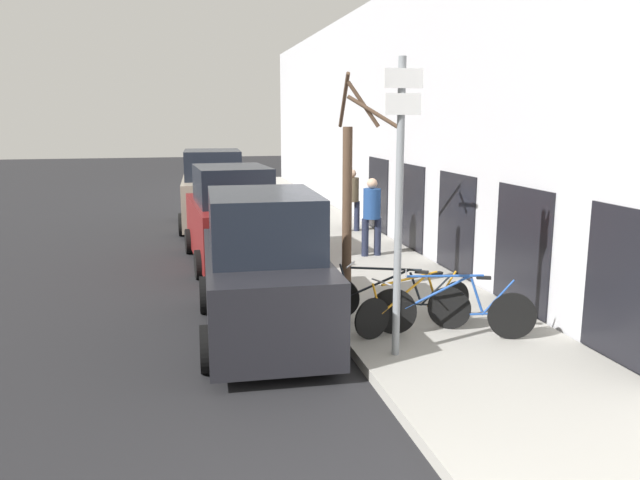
# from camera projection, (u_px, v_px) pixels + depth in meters

# --- Properties ---
(ground_plane) EXTENTS (80.00, 80.00, 0.00)m
(ground_plane) POSITION_uv_depth(u_px,v_px,m) (235.00, 259.00, 14.68)
(ground_plane) COLOR black
(sidewalk_curb) EXTENTS (3.20, 32.00, 0.15)m
(sidewalk_curb) POSITION_uv_depth(u_px,v_px,m) (317.00, 231.00, 17.91)
(sidewalk_curb) COLOR #9E9B93
(sidewalk_curb) RESTS_ON ground
(building_facade) EXTENTS (0.23, 32.00, 6.50)m
(building_facade) POSITION_uv_depth(u_px,v_px,m) (377.00, 120.00, 17.63)
(building_facade) COLOR #BCBCC1
(building_facade) RESTS_ON ground
(signpost) EXTENTS (0.50, 0.12, 3.87)m
(signpost) POSITION_uv_depth(u_px,v_px,m) (399.00, 199.00, 7.97)
(signpost) COLOR gray
(signpost) RESTS_ON sidewalk_curb
(bicycle_0) EXTENTS (2.23, 0.88, 0.94)m
(bicycle_0) POSITION_uv_depth(u_px,v_px,m) (452.00, 310.00, 8.99)
(bicycle_0) COLOR black
(bicycle_0) RESTS_ON sidewalk_curb
(bicycle_1) EXTENTS (2.12, 0.86, 0.84)m
(bicycle_1) POSITION_uv_depth(u_px,v_px,m) (415.00, 305.00, 9.34)
(bicycle_1) COLOR black
(bicycle_1) RESTS_ON sidewalk_curb
(bicycle_2) EXTENTS (2.03, 1.28, 0.89)m
(bicycle_2) POSITION_uv_depth(u_px,v_px,m) (393.00, 299.00, 9.59)
(bicycle_2) COLOR black
(bicycle_2) RESTS_ON sidewalk_curb
(parked_car_0) EXTENTS (2.04, 4.21, 2.21)m
(parked_car_0) POSITION_uv_depth(u_px,v_px,m) (263.00, 272.00, 9.34)
(parked_car_0) COLOR black
(parked_car_0) RESTS_ON ground
(parked_car_1) EXTENTS (2.11, 4.22, 2.22)m
(parked_car_1) POSITION_uv_depth(u_px,v_px,m) (232.00, 220.00, 14.10)
(parked_car_1) COLOR maroon
(parked_car_1) RESTS_ON ground
(parked_car_2) EXTENTS (2.15, 4.43, 2.33)m
(parked_car_2) POSITION_uv_depth(u_px,v_px,m) (213.00, 192.00, 18.81)
(parked_car_2) COLOR gray
(parked_car_2) RESTS_ON ground
(pedestrian_near) EXTENTS (0.47, 0.40, 1.79)m
(pedestrian_near) POSITION_uv_depth(u_px,v_px,m) (372.00, 211.00, 14.19)
(pedestrian_near) COLOR #1E2338
(pedestrian_near) RESTS_ON sidewalk_curb
(pedestrian_far) EXTENTS (0.45, 0.38, 1.72)m
(pedestrian_far) POSITION_uv_depth(u_px,v_px,m) (352.00, 196.00, 17.32)
(pedestrian_far) COLOR #1E2338
(pedestrian_far) RESTS_ON sidewalk_curb
(street_tree) EXTENTS (0.86, 1.58, 3.89)m
(street_tree) POSITION_uv_depth(u_px,v_px,m) (349.00, 196.00, 10.95)
(street_tree) COLOR #4C3828
(street_tree) RESTS_ON sidewalk_curb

